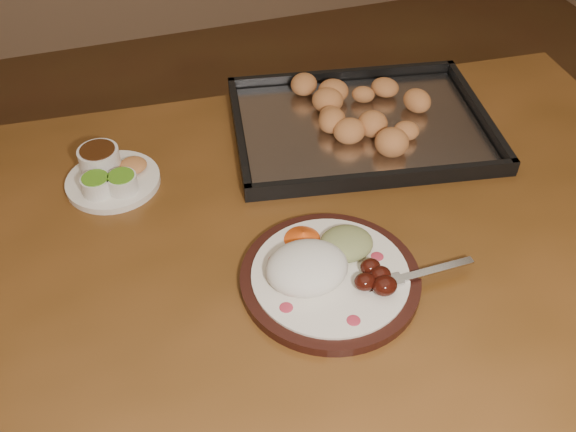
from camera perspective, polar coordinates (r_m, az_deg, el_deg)
name	(u,v)px	position (r m, az deg, el deg)	size (l,w,h in m)	color
ground	(326,368)	(1.77, 3.35, -13.35)	(4.00, 4.00, 0.00)	#51391B
dining_table	(267,289)	(1.07, -1.89, -6.51)	(1.56, 1.00, 0.75)	brown
dinner_plate	(326,271)	(0.95, 3.43, -4.89)	(0.34, 0.27, 0.06)	black
condiment_saucer	(109,174)	(1.15, -15.59, 3.60)	(0.16, 0.16, 0.05)	white
baking_tray	(361,123)	(1.24, 6.49, 8.20)	(0.53, 0.43, 0.05)	black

